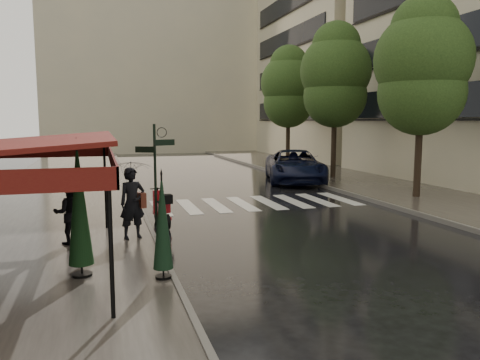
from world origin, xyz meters
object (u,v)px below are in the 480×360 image
parasol_back (162,222)px  parasol_front (79,204)px  pedestrian_with_umbrella (132,174)px  pedestrian_terrace (70,213)px  scooter (162,210)px  parked_car (295,166)px

parasol_back → parasol_front: bearing=158.7°
pedestrian_with_umbrella → pedestrian_terrace: bearing=167.1°
pedestrian_terrace → scooter: size_ratio=0.96×
parked_car → parasol_back: (-8.65, -13.61, 0.42)m
parked_car → parasol_front: bearing=-111.8°
pedestrian_terrace → scooter: 3.20m
scooter → parasol_back: 5.26m
pedestrian_with_umbrella → parked_car: pedestrian_with_umbrella is taller
parked_car → parasol_back: 16.13m
pedestrian_terrace → parked_car: bearing=-141.3°
pedestrian_with_umbrella → parked_car: bearing=31.8°
scooter → parasol_front: size_ratio=0.61×
parked_car → pedestrian_terrace: bearing=-119.3°
pedestrian_with_umbrella → parasol_back: pedestrian_with_umbrella is taller
pedestrian_terrace → pedestrian_with_umbrella: bearing=178.3°
parked_car → parasol_front: 16.54m
pedestrian_terrace → parasol_front: parasol_front is taller
pedestrian_with_umbrella → parked_car: size_ratio=0.43×
parked_car → pedestrian_with_umbrella: bearing=-115.0°
pedestrian_terrace → parked_car: (10.55, 10.33, -0.08)m
parasol_front → parked_car: bearing=51.9°
pedestrian_terrace → parasol_back: bearing=114.4°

